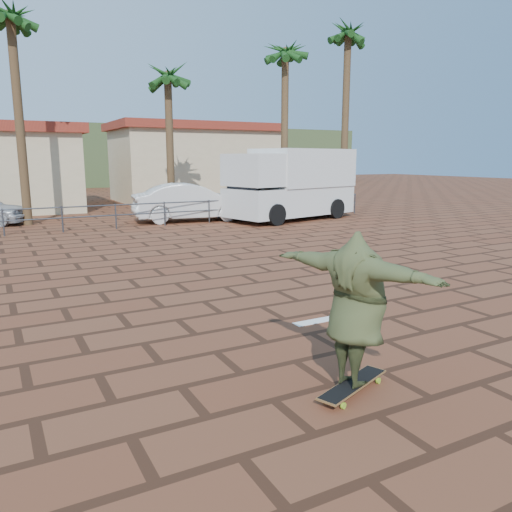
{
  "coord_description": "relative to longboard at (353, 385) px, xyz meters",
  "views": [
    {
      "loc": [
        -4.38,
        -7.98,
        2.77
      ],
      "look_at": [
        0.35,
        0.86,
        0.8
      ],
      "focal_mm": 35.0,
      "sensor_mm": 36.0,
      "label": 1
    }
  ],
  "objects": [
    {
      "name": "palm_right",
      "position": [
        9.73,
        17.61,
        7.48
      ],
      "size": [
        2.4,
        2.4,
        9.05
      ],
      "color": "brown",
      "rests_on": "ground"
    },
    {
      "name": "longboard",
      "position": [
        0.0,
        0.0,
        0.0
      ],
      "size": [
        1.23,
        0.69,
        0.12
      ],
      "rotation": [
        0.0,
        0.0,
        0.37
      ],
      "color": "olive",
      "rests_on": "ground"
    },
    {
      "name": "car_white",
      "position": [
        4.29,
        16.61,
        0.74
      ],
      "size": [
        5.3,
        2.5,
        1.68
      ],
      "primitive_type": "imported",
      "rotation": [
        0.0,
        0.0,
        1.43
      ],
      "color": "silver",
      "rests_on": "ground"
    },
    {
      "name": "guardrail",
      "position": [
        0.73,
        15.61,
        0.58
      ],
      "size": [
        24.06,
        0.06,
        1.0
      ],
      "color": "#47494F",
      "rests_on": "ground"
    },
    {
      "name": "campervan",
      "position": [
        8.6,
        15.12,
        1.57
      ],
      "size": [
        6.56,
        3.89,
        3.18
      ],
      "rotation": [
        0.0,
        0.0,
        0.23
      ],
      "color": "silver",
      "rests_on": "ground"
    },
    {
      "name": "ground",
      "position": [
        0.73,
        3.61,
        -0.1
      ],
      "size": [
        120.0,
        120.0,
        0.0
      ],
      "primitive_type": "plane",
      "color": "brown",
      "rests_on": "ground"
    },
    {
      "name": "hill_front",
      "position": [
        0.73,
        53.61,
        2.9
      ],
      "size": [
        70.0,
        18.0,
        6.0
      ],
      "primitive_type": "cube",
      "color": "#384C28",
      "rests_on": "ground"
    },
    {
      "name": "street_sign",
      "position": [
        10.52,
        15.61,
        1.6
      ],
      "size": [
        0.47,
        0.22,
        2.43
      ],
      "rotation": [
        0.0,
        0.0,
        0.38
      ],
      "color": "gray",
      "rests_on": "ground"
    },
    {
      "name": "building_east",
      "position": [
        8.73,
        27.61,
        2.44
      ],
      "size": [
        10.6,
        6.6,
        5.0
      ],
      "color": "beige",
      "rests_on": "ground"
    },
    {
      "name": "palm_left",
      "position": [
        -2.27,
        18.61,
        7.86
      ],
      "size": [
        2.4,
        2.4,
        9.45
      ],
      "color": "brown",
      "rests_on": "ground"
    },
    {
      "name": "skateboarder",
      "position": [
        0.0,
        -0.0,
        0.95
      ],
      "size": [
        1.18,
        2.35,
        1.85
      ],
      "primitive_type": "imported",
      "rotation": [
        0.0,
        0.0,
        1.83
      ],
      "color": "#3F4726",
      "rests_on": "longboard"
    },
    {
      "name": "palm_center",
      "position": [
        4.23,
        19.11,
        6.26
      ],
      "size": [
        2.4,
        2.4,
        7.75
      ],
      "color": "brown",
      "rests_on": "ground"
    },
    {
      "name": "palm_far_right",
      "position": [
        12.73,
        16.61,
        8.41
      ],
      "size": [
        2.4,
        2.4,
        10.05
      ],
      "color": "brown",
      "rests_on": "ground"
    },
    {
      "name": "paint_stripe",
      "position": [
        1.43,
        2.41,
        -0.1
      ],
      "size": [
        1.4,
        0.22,
        0.01
      ],
      "primitive_type": "cube",
      "color": "white",
      "rests_on": "ground"
    }
  ]
}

